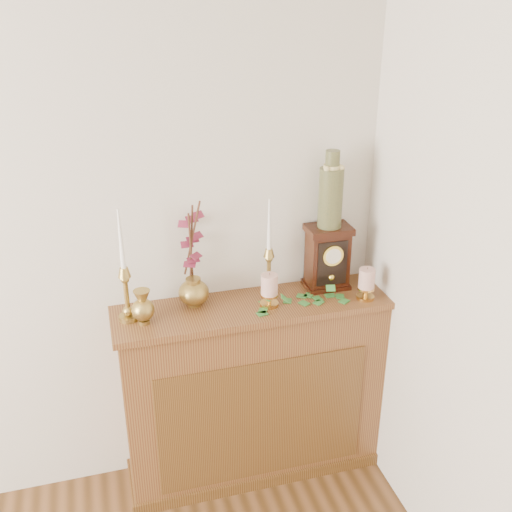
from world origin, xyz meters
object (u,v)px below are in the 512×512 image
object	(u,v)px
mantel_clock	(327,258)
ceramic_vase	(331,193)
bud_vase	(143,307)
ginger_jar	(192,256)
candlestick_center	(269,264)
candlestick_left	(126,285)

from	to	relation	value
mantel_clock	ceramic_vase	bearing A→B (deg)	90.00
ceramic_vase	bud_vase	bearing A→B (deg)	-172.77
ginger_jar	ceramic_vase	size ratio (longest dim) A/B	1.43
candlestick_center	ginger_jar	xyz separation A→B (m)	(-0.34, 0.02, 0.07)
candlestick_left	ceramic_vase	bearing A→B (deg)	3.69
candlestick_center	bud_vase	bearing A→B (deg)	-168.99
candlestick_left	ceramic_vase	world-z (taller)	ceramic_vase
ceramic_vase	mantel_clock	bearing A→B (deg)	-90.62
candlestick_center	mantel_clock	distance (m)	0.28
mantel_clock	candlestick_center	bearing A→B (deg)	179.32
candlestick_center	candlestick_left	bearing A→B (deg)	-174.39
ginger_jar	mantel_clock	distance (m)	0.62
candlestick_left	candlestick_center	distance (m)	0.63
ginger_jar	ceramic_vase	bearing A→B (deg)	-2.15
candlestick_left	ceramic_vase	xyz separation A→B (m)	(0.91, 0.06, 0.29)
candlestick_left	candlestick_center	xyz separation A→B (m)	(0.63, 0.06, -0.01)
candlestick_center	bud_vase	world-z (taller)	candlestick_center
bud_vase	candlestick_center	bearing A→B (deg)	11.01
mantel_clock	ginger_jar	bearing A→B (deg)	178.21
candlestick_left	ceramic_vase	size ratio (longest dim) A/B	1.43
bud_vase	ginger_jar	distance (m)	0.30
candlestick_center	ceramic_vase	bearing A→B (deg)	-0.73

